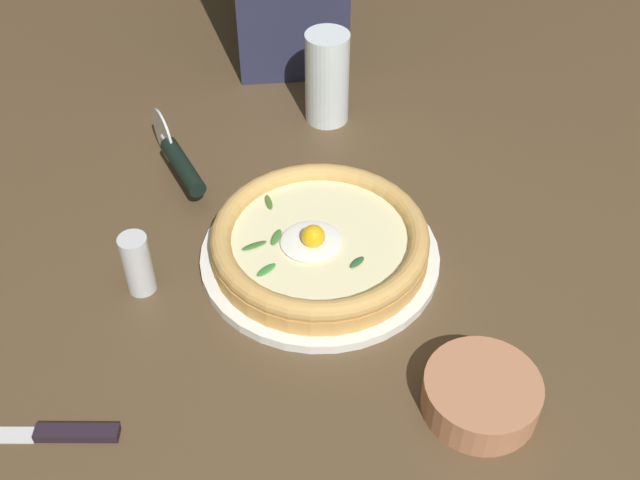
% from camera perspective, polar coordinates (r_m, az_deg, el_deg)
% --- Properties ---
extents(ground_plane, '(2.40, 2.40, 0.03)m').
position_cam_1_polar(ground_plane, '(0.90, 0.66, -3.55)').
color(ground_plane, brown).
rests_on(ground_plane, ground).
extents(pizza_plate, '(0.28, 0.28, 0.01)m').
position_cam_1_polar(pizza_plate, '(0.91, 0.00, -1.18)').
color(pizza_plate, white).
rests_on(pizza_plate, ground).
extents(pizza, '(0.25, 0.25, 0.05)m').
position_cam_1_polar(pizza, '(0.89, -0.01, -0.03)').
color(pizza, '#D99F51').
rests_on(pizza, pizza_plate).
extents(side_bowl, '(0.11, 0.11, 0.04)m').
position_cam_1_polar(side_bowl, '(0.78, 11.70, -11.01)').
color(side_bowl, '#B87653').
rests_on(side_bowl, ground).
extents(pizza_cutter, '(0.04, 0.16, 0.07)m').
position_cam_1_polar(pizza_cutter, '(1.01, -10.37, 5.90)').
color(pizza_cutter, silver).
rests_on(pizza_cutter, ground).
extents(table_knife, '(0.22, 0.09, 0.01)m').
position_cam_1_polar(table_knife, '(0.81, -19.91, -13.17)').
color(table_knife, silver).
rests_on(table_knife, ground).
extents(drinking_glass, '(0.06, 0.06, 0.13)m').
position_cam_1_polar(drinking_glass, '(1.10, 0.52, 11.33)').
color(drinking_glass, silver).
rests_on(drinking_glass, ground).
extents(pepper_shaker, '(0.03, 0.03, 0.08)m').
position_cam_1_polar(pepper_shaker, '(0.88, -13.21, -1.72)').
color(pepper_shaker, silver).
rests_on(pepper_shaker, ground).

